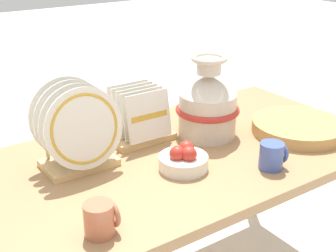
# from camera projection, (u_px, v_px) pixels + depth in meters

# --- Properties ---
(display_table) EXTENTS (1.55, 0.77, 0.61)m
(display_table) POSITION_uv_depth(u_px,v_px,m) (168.00, 172.00, 1.59)
(display_table) COLOR #9E754C
(display_table) RESTS_ON ground_plane
(ceramic_vase) EXTENTS (0.23, 0.23, 0.30)m
(ceramic_vase) POSITION_uv_depth(u_px,v_px,m) (208.00, 103.00, 1.68)
(ceramic_vase) COLOR beige
(ceramic_vase) RESTS_ON display_table
(dish_rack_round_plates) EXTENTS (0.25, 0.18, 0.28)m
(dish_rack_round_plates) POSITION_uv_depth(u_px,v_px,m) (78.00, 133.00, 1.45)
(dish_rack_round_plates) COLOR tan
(dish_rack_round_plates) RESTS_ON display_table
(dish_rack_square_plates) EXTENTS (0.23, 0.16, 0.19)m
(dish_rack_square_plates) POSITION_uv_depth(u_px,v_px,m) (139.00, 122.00, 1.67)
(dish_rack_square_plates) COLOR tan
(dish_rack_square_plates) RESTS_ON display_table
(wicker_charger_stack) EXTENTS (0.34, 0.34, 0.04)m
(wicker_charger_stack) POSITION_uv_depth(u_px,v_px,m) (298.00, 127.00, 1.74)
(wicker_charger_stack) COLOR tan
(wicker_charger_stack) RESTS_ON display_table
(mug_terracotta_glaze) EXTENTS (0.08, 0.08, 0.09)m
(mug_terracotta_glaze) POSITION_uv_depth(u_px,v_px,m) (101.00, 219.00, 1.16)
(mug_terracotta_glaze) COLOR #B76647
(mug_terracotta_glaze) RESTS_ON display_table
(mug_cobalt_glaze) EXTENTS (0.08, 0.08, 0.09)m
(mug_cobalt_glaze) POSITION_uv_depth(u_px,v_px,m) (272.00, 155.00, 1.48)
(mug_cobalt_glaze) COLOR #42569E
(mug_cobalt_glaze) RESTS_ON display_table
(fruit_bowl) EXTENTS (0.16, 0.16, 0.08)m
(fruit_bowl) POSITION_uv_depth(u_px,v_px,m) (184.00, 160.00, 1.48)
(fruit_bowl) COLOR silver
(fruit_bowl) RESTS_ON display_table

